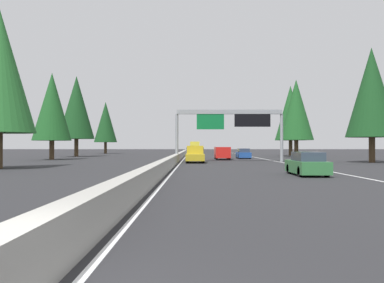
{
  "coord_description": "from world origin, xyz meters",
  "views": [
    {
      "loc": [
        -4.45,
        -1.82,
        1.85
      ],
      "look_at": [
        46.44,
        -1.46,
        2.4
      ],
      "focal_mm": 37.64,
      "sensor_mm": 36.0,
      "label": 1
    }
  ],
  "objects_px": {
    "sedan_mid_left": "(307,164)",
    "pickup_far_center": "(195,154)",
    "bus_far_right": "(196,146)",
    "sign_gantry_overhead": "(231,120)",
    "box_truck_mid_right": "(195,147)",
    "conifer_right_near": "(372,92)",
    "conifer_right_mid": "(296,110)",
    "conifer_left_far": "(106,122)",
    "conifer_left_near": "(52,107)",
    "conifer_right_far": "(291,113)",
    "conifer_left_mid": "(76,108)",
    "sedan_far_left": "(243,154)",
    "minivan_near_right": "(222,152)"
  },
  "relations": [
    {
      "from": "sedan_mid_left",
      "to": "minivan_near_right",
      "type": "xyz_separation_m",
      "value": [
        29.38,
        3.34,
        0.27
      ]
    },
    {
      "from": "conifer_right_far",
      "to": "box_truck_mid_right",
      "type": "bearing_deg",
      "value": 29.78
    },
    {
      "from": "pickup_far_center",
      "to": "conifer_left_far",
      "type": "bearing_deg",
      "value": 22.67
    },
    {
      "from": "minivan_near_right",
      "to": "conifer_left_far",
      "type": "bearing_deg",
      "value": 31.16
    },
    {
      "from": "pickup_far_center",
      "to": "conifer_right_near",
      "type": "relative_size",
      "value": 0.44
    },
    {
      "from": "sedan_far_left",
      "to": "box_truck_mid_right",
      "type": "xyz_separation_m",
      "value": [
        47.98,
        7.09,
        0.93
      ]
    },
    {
      "from": "conifer_right_near",
      "to": "conifer_right_far",
      "type": "bearing_deg",
      "value": 3.32
    },
    {
      "from": "conifer_left_mid",
      "to": "conifer_right_near",
      "type": "bearing_deg",
      "value": -121.45
    },
    {
      "from": "conifer_left_near",
      "to": "conifer_left_far",
      "type": "distance_m",
      "value": 42.7
    },
    {
      "from": "conifer_left_near",
      "to": "minivan_near_right",
      "type": "bearing_deg",
      "value": -87.51
    },
    {
      "from": "bus_far_right",
      "to": "conifer_left_near",
      "type": "relative_size",
      "value": 0.99
    },
    {
      "from": "sedan_mid_left",
      "to": "conifer_left_mid",
      "type": "bearing_deg",
      "value": 32.02
    },
    {
      "from": "box_truck_mid_right",
      "to": "bus_far_right",
      "type": "height_order",
      "value": "bus_far_right"
    },
    {
      "from": "minivan_near_right",
      "to": "conifer_left_mid",
      "type": "relative_size",
      "value": 0.36
    },
    {
      "from": "sign_gantry_overhead",
      "to": "minivan_near_right",
      "type": "bearing_deg",
      "value": 3.81
    },
    {
      "from": "conifer_right_far",
      "to": "conifer_left_mid",
      "type": "xyz_separation_m",
      "value": [
        -5.91,
        38.44,
        0.5
      ]
    },
    {
      "from": "sedan_far_left",
      "to": "minivan_near_right",
      "type": "bearing_deg",
      "value": 139.83
    },
    {
      "from": "bus_far_right",
      "to": "conifer_right_mid",
      "type": "relative_size",
      "value": 0.9
    },
    {
      "from": "sign_gantry_overhead",
      "to": "conifer_left_near",
      "type": "relative_size",
      "value": 1.09
    },
    {
      "from": "conifer_right_far",
      "to": "conifer_left_near",
      "type": "bearing_deg",
      "value": 120.23
    },
    {
      "from": "box_truck_mid_right",
      "to": "conifer_right_near",
      "type": "height_order",
      "value": "conifer_right_near"
    },
    {
      "from": "sign_gantry_overhead",
      "to": "conifer_right_far",
      "type": "relative_size",
      "value": 0.96
    },
    {
      "from": "sign_gantry_overhead",
      "to": "sedan_mid_left",
      "type": "xyz_separation_m",
      "value": [
        -21.89,
        -2.84,
        -4.16
      ]
    },
    {
      "from": "box_truck_mid_right",
      "to": "bus_far_right",
      "type": "xyz_separation_m",
      "value": [
        17.44,
        -0.22,
        0.11
      ]
    },
    {
      "from": "sedan_far_left",
      "to": "conifer_left_far",
      "type": "bearing_deg",
      "value": 37.17
    },
    {
      "from": "pickup_far_center",
      "to": "conifer_right_near",
      "type": "xyz_separation_m",
      "value": [
        -0.06,
        -19.66,
        6.88
      ]
    },
    {
      "from": "sign_gantry_overhead",
      "to": "bus_far_right",
      "type": "distance_m",
      "value": 77.05
    },
    {
      "from": "bus_far_right",
      "to": "conifer_left_far",
      "type": "xyz_separation_m",
      "value": [
        -27.77,
        21.67,
        5.84
      ]
    },
    {
      "from": "sign_gantry_overhead",
      "to": "conifer_left_far",
      "type": "relative_size",
      "value": 1.02
    },
    {
      "from": "pickup_far_center",
      "to": "bus_far_right",
      "type": "xyz_separation_m",
      "value": [
        79.22,
        -0.18,
        0.8
      ]
    },
    {
      "from": "box_truck_mid_right",
      "to": "conifer_left_far",
      "type": "distance_m",
      "value": 24.54
    },
    {
      "from": "sign_gantry_overhead",
      "to": "pickup_far_center",
      "type": "xyz_separation_m",
      "value": [
        -2.34,
        4.19,
        -3.93
      ]
    },
    {
      "from": "sign_gantry_overhead",
      "to": "box_truck_mid_right",
      "type": "relative_size",
      "value": 1.49
    },
    {
      "from": "sedan_far_left",
      "to": "conifer_right_mid",
      "type": "xyz_separation_m",
      "value": [
        7.34,
        -9.56,
        7.07
      ]
    },
    {
      "from": "sedan_mid_left",
      "to": "bus_far_right",
      "type": "bearing_deg",
      "value": 3.96
    },
    {
      "from": "box_truck_mid_right",
      "to": "conifer_right_near",
      "type": "relative_size",
      "value": 0.66
    },
    {
      "from": "bus_far_right",
      "to": "pickup_far_center",
      "type": "bearing_deg",
      "value": 179.87
    },
    {
      "from": "conifer_right_mid",
      "to": "conifer_right_far",
      "type": "xyz_separation_m",
      "value": [
        9.29,
        -1.28,
        0.24
      ]
    },
    {
      "from": "bus_far_right",
      "to": "minivan_near_right",
      "type": "relative_size",
      "value": 2.3
    },
    {
      "from": "conifer_left_far",
      "to": "bus_far_right",
      "type": "bearing_deg",
      "value": -37.97
    },
    {
      "from": "conifer_left_near",
      "to": "conifer_right_mid",
      "type": "bearing_deg",
      "value": -71.01
    },
    {
      "from": "conifer_right_mid",
      "to": "conifer_left_near",
      "type": "xyz_separation_m",
      "value": [
        -12.32,
        35.81,
        -0.66
      ]
    },
    {
      "from": "conifer_left_mid",
      "to": "sedan_far_left",
      "type": "bearing_deg",
      "value": -111.24
    },
    {
      "from": "sign_gantry_overhead",
      "to": "sedan_mid_left",
      "type": "height_order",
      "value": "sign_gantry_overhead"
    },
    {
      "from": "minivan_near_right",
      "to": "conifer_left_near",
      "type": "xyz_separation_m",
      "value": [
        -0.99,
        22.89,
        6.14
      ]
    },
    {
      "from": "conifer_right_mid",
      "to": "box_truck_mid_right",
      "type": "bearing_deg",
      "value": 22.28
    },
    {
      "from": "pickup_far_center",
      "to": "box_truck_mid_right",
      "type": "height_order",
      "value": "box_truck_mid_right"
    },
    {
      "from": "bus_far_right",
      "to": "sign_gantry_overhead",
      "type": "bearing_deg",
      "value": -177.02
    },
    {
      "from": "sedan_mid_left",
      "to": "pickup_far_center",
      "type": "xyz_separation_m",
      "value": [
        19.56,
        7.02,
        0.23
      ]
    },
    {
      "from": "conifer_right_mid",
      "to": "pickup_far_center",
      "type": "bearing_deg",
      "value": 141.85
    }
  ]
}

